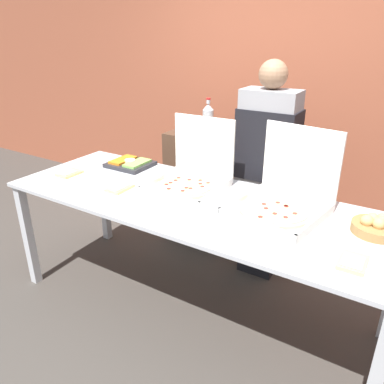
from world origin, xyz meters
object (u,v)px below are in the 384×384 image
(soda_can_colored, at_px, (182,128))
(soda_bottle, at_px, (208,118))
(paper_plate_front_right, at_px, (353,263))
(bread_basket, at_px, (376,226))
(pizza_box_far_right, at_px, (191,177))
(paper_plate_front_left, at_px, (69,174))
(pizza_box_far_left, at_px, (283,199))
(paper_plate_front_center, at_px, (120,189))
(soda_can_silver, at_px, (215,130))
(veggie_tray, at_px, (130,163))
(person_server_vest, at_px, (266,163))

(soda_can_colored, bearing_deg, soda_bottle, 45.81)
(paper_plate_front_right, xyz_separation_m, bread_basket, (0.04, 0.38, 0.03))
(pizza_box_far_right, xyz_separation_m, paper_plate_front_left, (-0.88, -0.27, -0.07))
(pizza_box_far_left, xyz_separation_m, paper_plate_front_center, (-1.03, -0.26, -0.07))
(paper_plate_front_center, height_order, soda_can_silver, soda_can_silver)
(soda_bottle, height_order, soda_can_silver, soda_bottle)
(pizza_box_far_right, height_order, soda_bottle, soda_bottle)
(paper_plate_front_center, xyz_separation_m, soda_can_colored, (-0.10, 0.93, 0.21))
(pizza_box_far_left, distance_m, soda_can_silver, 1.15)
(pizza_box_far_left, distance_m, soda_bottle, 1.29)
(paper_plate_front_left, relative_size, paper_plate_front_right, 1.10)
(veggie_tray, relative_size, soda_can_silver, 2.60)
(pizza_box_far_right, height_order, soda_can_silver, pizza_box_far_right)
(soda_bottle, height_order, soda_can_colored, soda_bottle)
(pizza_box_far_left, height_order, paper_plate_front_right, pizza_box_far_left)
(paper_plate_front_right, height_order, veggie_tray, veggie_tray)
(paper_plate_front_right, distance_m, paper_plate_front_center, 1.49)
(bread_basket, xyz_separation_m, person_server_vest, (-0.82, 0.52, 0.05))
(pizza_box_far_left, relative_size, soda_can_colored, 4.57)
(paper_plate_front_center, relative_size, soda_can_colored, 1.68)
(bread_basket, distance_m, soda_can_silver, 1.56)
(bread_basket, distance_m, soda_can_colored, 1.77)
(pizza_box_far_right, xyz_separation_m, veggie_tray, (-0.64, 0.12, -0.06))
(soda_can_silver, bearing_deg, soda_bottle, 144.16)
(paper_plate_front_left, xyz_separation_m, person_server_vest, (1.21, 0.79, 0.08))
(paper_plate_front_left, height_order, paper_plate_front_right, same)
(paper_plate_front_center, bearing_deg, veggie_tray, 122.11)
(paper_plate_front_left, bearing_deg, veggie_tray, 58.26)
(person_server_vest, bearing_deg, veggie_tray, 21.95)
(paper_plate_front_center, distance_m, soda_can_silver, 1.04)
(veggie_tray, relative_size, bread_basket, 1.29)
(pizza_box_far_right, relative_size, soda_bottle, 1.60)
(soda_bottle, bearing_deg, pizza_box_far_left, -40.46)
(pizza_box_far_left, bearing_deg, paper_plate_front_left, -162.12)
(paper_plate_front_center, bearing_deg, soda_bottle, 87.07)
(bread_basket, bearing_deg, soda_bottle, 151.30)
(pizza_box_far_right, xyz_separation_m, bread_basket, (1.15, -0.01, -0.04))
(pizza_box_far_right, height_order, paper_plate_front_center, pizza_box_far_right)
(pizza_box_far_left, xyz_separation_m, soda_can_colored, (-1.13, 0.66, 0.14))
(soda_can_silver, xyz_separation_m, person_server_vest, (0.55, -0.21, -0.13))
(paper_plate_front_right, xyz_separation_m, soda_can_colored, (-1.59, 1.03, 0.21))
(paper_plate_front_right, height_order, bread_basket, bread_basket)
(bread_basket, bearing_deg, person_server_vest, 147.48)
(paper_plate_front_left, distance_m, person_server_vest, 1.45)
(paper_plate_front_center, distance_m, person_server_vest, 1.08)
(paper_plate_front_center, xyz_separation_m, soda_bottle, (0.06, 1.09, 0.28))
(pizza_box_far_right, distance_m, paper_plate_front_center, 0.48)
(pizza_box_far_right, height_order, person_server_vest, person_server_vest)
(pizza_box_far_right, relative_size, soda_can_silver, 3.90)
(paper_plate_front_left, height_order, soda_can_silver, soda_can_silver)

